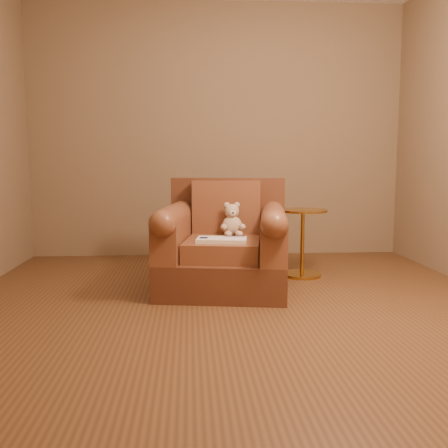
{
  "coord_description": "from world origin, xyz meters",
  "views": [
    {
      "loc": [
        -0.31,
        -3.44,
        1.01
      ],
      "look_at": [
        -0.04,
        0.39,
        0.54
      ],
      "focal_mm": 40.0,
      "sensor_mm": 36.0,
      "label": 1
    }
  ],
  "objects": [
    {
      "name": "guidebook",
      "position": [
        -0.07,
        0.25,
        0.43
      ],
      "size": [
        0.4,
        0.27,
        0.03
      ],
      "rotation": [
        0.0,
        0.0,
        -0.14
      ],
      "color": "beige",
      "rests_on": "armchair"
    },
    {
      "name": "armchair",
      "position": [
        -0.04,
        0.48,
        0.34
      ],
      "size": [
        1.11,
        1.07,
        0.88
      ],
      "rotation": [
        0.0,
        0.0,
        -0.16
      ],
      "color": "#572F1D",
      "rests_on": "floor"
    },
    {
      "name": "room",
      "position": [
        0.0,
        0.0,
        1.71
      ],
      "size": [
        4.02,
        4.02,
        2.71
      ],
      "color": "#806A4F",
      "rests_on": "ground"
    },
    {
      "name": "floor",
      "position": [
        0.0,
        0.0,
        0.0
      ],
      "size": [
        4.0,
        4.0,
        0.0
      ],
      "primitive_type": "plane",
      "color": "brown",
      "rests_on": "ground"
    },
    {
      "name": "teddy_bear",
      "position": [
        0.04,
        0.55,
        0.52
      ],
      "size": [
        0.2,
        0.23,
        0.28
      ],
      "rotation": [
        0.0,
        0.0,
        0.04
      ],
      "color": "tan",
      "rests_on": "armchair"
    },
    {
      "name": "side_table",
      "position": [
        0.69,
        0.87,
        0.32
      ],
      "size": [
        0.43,
        0.43,
        0.6
      ],
      "color": "#BC8B33",
      "rests_on": "floor"
    }
  ]
}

